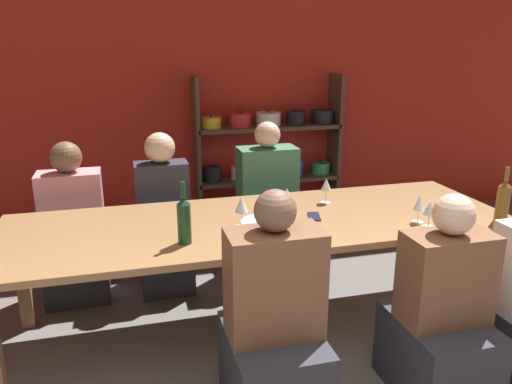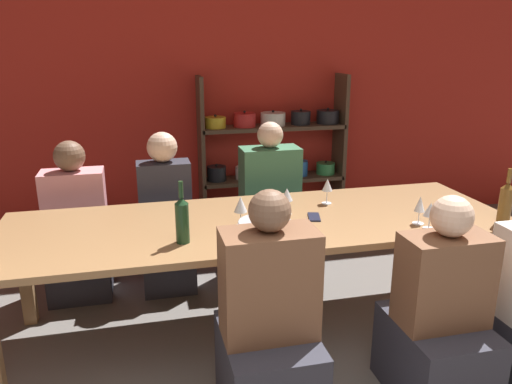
% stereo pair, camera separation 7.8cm
% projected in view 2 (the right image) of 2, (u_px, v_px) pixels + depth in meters
% --- Properties ---
extents(wall_back_red, '(8.80, 0.06, 2.70)m').
position_uv_depth(wall_back_red, '(202.00, 93.00, 4.68)').
color(wall_back_red, red).
rests_on(wall_back_red, ground_plane).
extents(shelf_unit, '(1.41, 0.30, 1.52)m').
position_uv_depth(shelf_unit, '(274.00, 161.00, 4.83)').
color(shelf_unit, '#4C3828').
rests_on(shelf_unit, ground_plane).
extents(dining_table, '(3.10, 1.02, 0.76)m').
position_uv_depth(dining_table, '(260.00, 230.00, 3.08)').
color(dining_table, olive).
rests_on(dining_table, ground_plane).
extents(mixing_bowl, '(0.30, 0.30, 0.11)m').
position_uv_depth(mixing_bowl, '(265.00, 230.00, 2.73)').
color(mixing_bowl, '#B7BABC').
rests_on(mixing_bowl, dining_table).
extents(wine_bottle_green, '(0.08, 0.08, 0.34)m').
position_uv_depth(wine_bottle_green, '(505.00, 203.00, 2.96)').
color(wine_bottle_green, brown).
rests_on(wine_bottle_green, dining_table).
extents(wine_bottle_dark, '(0.07, 0.07, 0.35)m').
position_uv_depth(wine_bottle_dark, '(182.00, 219.00, 2.68)').
color(wine_bottle_dark, '#19381E').
rests_on(wine_bottle_dark, dining_table).
extents(wine_glass_white_a, '(0.08, 0.08, 0.19)m').
position_uv_depth(wine_glass_white_a, '(241.00, 205.00, 2.92)').
color(wine_glass_white_a, white).
rests_on(wine_glass_white_a, dining_table).
extents(wine_glass_red_a, '(0.07, 0.07, 0.17)m').
position_uv_depth(wine_glass_red_a, '(327.00, 186.00, 3.34)').
color(wine_glass_red_a, white).
rests_on(wine_glass_red_a, dining_table).
extents(wine_glass_white_b, '(0.07, 0.07, 0.15)m').
position_uv_depth(wine_glass_white_b, '(306.00, 226.00, 2.69)').
color(wine_glass_white_b, white).
rests_on(wine_glass_white_b, dining_table).
extents(wine_glass_red_b, '(0.08, 0.08, 0.17)m').
position_uv_depth(wine_glass_red_b, '(287.00, 195.00, 3.13)').
color(wine_glass_red_b, white).
rests_on(wine_glass_red_b, dining_table).
extents(wine_glass_empty_b, '(0.07, 0.07, 0.17)m').
position_uv_depth(wine_glass_empty_b, '(420.00, 205.00, 2.97)').
color(wine_glass_empty_b, white).
rests_on(wine_glass_empty_b, dining_table).
extents(wine_glass_red_c, '(0.08, 0.08, 0.16)m').
position_uv_depth(wine_glass_red_c, '(430.00, 210.00, 2.89)').
color(wine_glass_red_c, white).
rests_on(wine_glass_red_c, dining_table).
extents(cell_phone, '(0.11, 0.16, 0.01)m').
position_uv_depth(cell_phone, '(314.00, 217.00, 3.10)').
color(cell_phone, '#1E2338').
rests_on(cell_phone, dining_table).
extents(person_near_a, '(0.44, 0.54, 1.20)m').
position_uv_depth(person_near_a, '(269.00, 345.00, 2.36)').
color(person_near_a, '#2D2D38').
rests_on(person_near_a, ground_plane).
extents(person_far_a, '(0.46, 0.57, 1.22)m').
position_uv_depth(person_far_a, '(269.00, 219.00, 4.02)').
color(person_far_a, '#2D2D38').
rests_on(person_far_a, ground_plane).
extents(person_far_b, '(0.38, 0.48, 1.19)m').
position_uv_depth(person_far_b, '(167.00, 230.00, 3.76)').
color(person_far_b, '#2D2D38').
rests_on(person_far_b, ground_plane).
extents(person_near_c, '(0.44, 0.55, 1.11)m').
position_uv_depth(person_near_c, '(438.00, 329.00, 2.55)').
color(person_near_c, '#2D2D38').
rests_on(person_near_c, ground_plane).
extents(person_far_c, '(0.44, 0.54, 1.15)m').
position_uv_depth(person_far_c, '(78.00, 239.00, 3.68)').
color(person_far_c, '#2D2D38').
rests_on(person_far_c, ground_plane).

